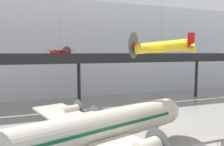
% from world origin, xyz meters
% --- Properties ---
extents(hangar_back_wall, '(140.00, 3.00, 24.06)m').
position_xyz_m(hangar_back_wall, '(0.00, 40.44, 12.03)').
color(hangar_back_wall, silver).
rests_on(hangar_back_wall, ground).
extents(mezzanine_walkway, '(110.00, 3.20, 11.04)m').
position_xyz_m(mezzanine_walkway, '(0.00, 29.01, 9.34)').
color(mezzanine_walkway, black).
rests_on(mezzanine_walkway, ground).
extents(airliner_silver_main, '(25.72, 29.89, 9.93)m').
position_xyz_m(airliner_silver_main, '(-3.35, 5.95, 3.49)').
color(airliner_silver_main, beige).
rests_on(airliner_silver_main, ground).
extents(suspended_plane_red_highwing, '(5.61, 5.57, 10.00)m').
position_xyz_m(suspended_plane_red_highwing, '(-3.55, 31.92, 11.32)').
color(suspended_plane_red_highwing, red).
extents(suspended_plane_yellow_lowwing, '(8.11, 8.00, 9.78)m').
position_xyz_m(suspended_plane_yellow_lowwing, '(5.71, 8.01, 11.87)').
color(suspended_plane_yellow_lowwing, yellow).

